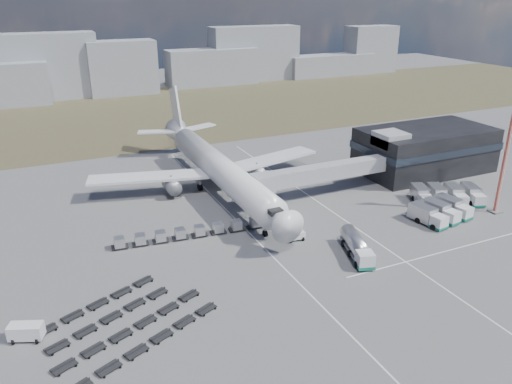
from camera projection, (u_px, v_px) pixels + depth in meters
name	position (u px, v px, depth m)	size (l,w,h in m)	color
ground	(290.00, 260.00, 77.67)	(420.00, 420.00, 0.00)	#565659
grass_strip	(137.00, 114.00, 170.33)	(420.00, 90.00, 0.01)	#49422C
lane_markings	(333.00, 240.00, 83.98)	(47.12, 110.00, 0.01)	silver
terminal	(425.00, 149.00, 114.39)	(30.40, 16.40, 11.00)	black
jet_bridge	(312.00, 174.00, 99.14)	(30.30, 3.80, 7.05)	#939399
airliner	(216.00, 166.00, 102.96)	(51.59, 64.53, 17.62)	silver
skyline	(95.00, 71.00, 198.33)	(310.33, 26.90, 24.50)	gray
fuel_tanker	(357.00, 247.00, 78.30)	(5.48, 10.50, 3.29)	silver
pushback_tug	(295.00, 236.00, 83.79)	(3.19, 1.80, 1.45)	silver
utility_van	(26.00, 332.00, 59.56)	(3.96, 1.79, 2.14)	silver
catering_truck	(224.00, 174.00, 109.51)	(3.00, 7.03, 3.20)	silver
service_trucks_near	(440.00, 211.00, 90.95)	(10.59, 8.62, 2.93)	silver
service_trucks_far	(447.00, 195.00, 98.36)	(14.44, 11.22, 2.83)	silver
uld_row	(190.00, 232.00, 84.27)	(25.89, 4.16, 1.75)	black
baggage_dollies	(122.00, 324.00, 62.18)	(23.85, 20.21, 0.66)	black
floodlight_mast	(508.00, 143.00, 89.44)	(2.57, 2.09, 27.04)	red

